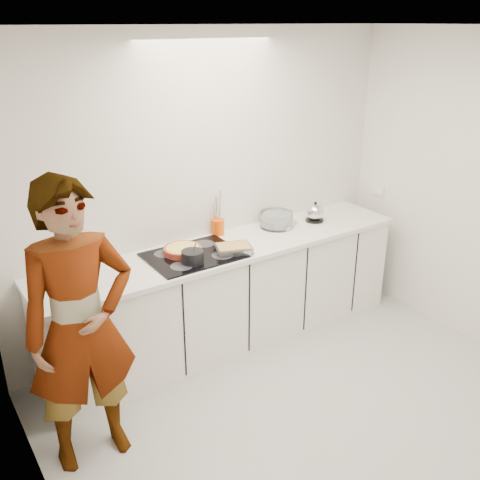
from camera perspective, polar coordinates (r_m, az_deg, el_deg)
floor at (r=4.03m, az=9.48°, el=-18.72°), size 3.60×3.20×0.00m
ceiling at (r=3.05m, az=12.76°, el=21.38°), size 3.60×3.20×0.00m
wall_back at (r=4.52m, az=-3.38°, el=5.28°), size 3.60×0.00×2.60m
wall_left at (r=2.54m, az=-20.34°, el=-10.74°), size 0.00×3.20×2.60m
base_cabinets at (r=4.60m, az=-1.09°, el=-6.05°), size 3.20×0.58×0.87m
countertop at (r=4.40m, az=-1.13°, el=-0.84°), size 3.24×0.64×0.04m
hob at (r=4.21m, az=-4.99°, el=-1.64°), size 0.72×0.54×0.01m
tart_dish at (r=4.24m, az=-6.15°, el=-1.05°), size 0.40×0.40×0.05m
saucepan at (r=4.06m, az=-5.08°, el=-1.79°), size 0.18×0.18×0.16m
baking_dish at (r=4.23m, az=-0.71°, el=-0.89°), size 0.33×0.29×0.05m
mixing_bowl at (r=4.79m, az=3.91°, el=2.13°), size 0.39×0.39×0.14m
tea_towel at (r=4.81m, az=4.75°, el=1.64°), size 0.27×0.26×0.04m
kettle at (r=4.96m, az=7.99°, el=2.88°), size 0.19×0.19×0.19m
utensil_crock at (r=4.61m, az=-2.36°, el=1.40°), size 0.12×0.12×0.14m
cook at (r=3.36m, az=-16.64°, el=-8.95°), size 0.69×0.46×1.87m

